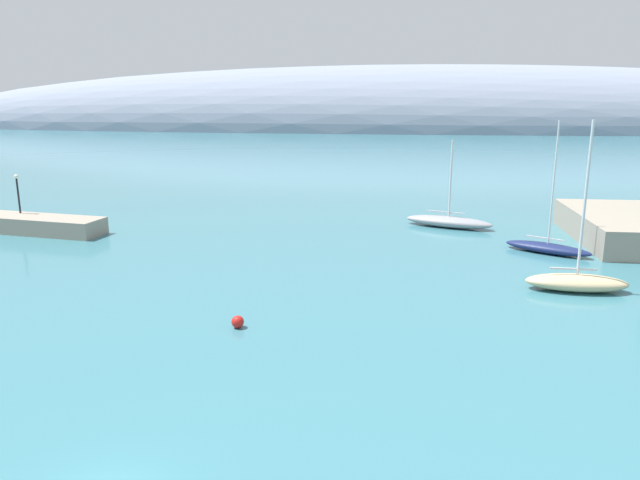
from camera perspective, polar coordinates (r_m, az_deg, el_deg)
The scene contains 6 objects.
distant_ridge at distance 200.44m, azimuth 9.84°, elevation 10.20°, with size 349.81×54.14×39.81m, color gray.
sailboat_grey_near_shore at distance 55.40m, azimuth 11.94°, elevation 1.74°, with size 8.00×4.65×7.70m.
sailboat_sand_mid_mooring at distance 40.11m, azimuth 22.89°, elevation -3.56°, with size 6.08×2.32×10.22m.
sailboat_navy_outer_mooring at distance 48.56m, azimuth 20.53°, elevation -0.61°, with size 6.25×4.62×9.78m.
mooring_buoy_red at distance 31.71m, azimuth -7.71°, elevation -7.59°, with size 0.65×0.65×0.65m, color red.
harbor_lamp_post at distance 59.05m, azimuth -26.45°, elevation 4.32°, with size 0.36×0.36×3.39m.
Camera 1 is at (8.13, -14.43, 11.80)m, focal length 34.20 mm.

